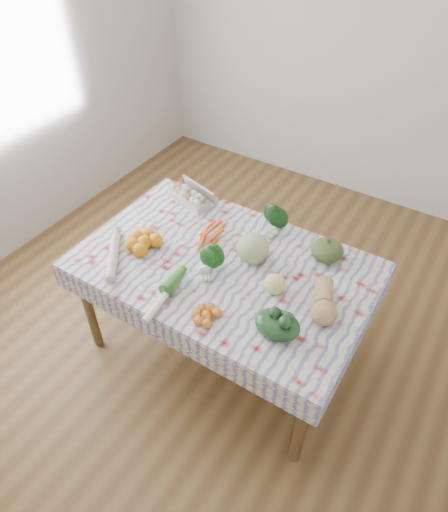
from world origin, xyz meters
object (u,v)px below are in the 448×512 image
at_px(butternut_squash, 324,300).
at_px(grapefruit, 275,284).
at_px(cabbage, 253,248).
at_px(dining_table, 224,274).
at_px(egg_carton, 189,197).
at_px(kabocha_squash, 327,250).

xyz_separation_m(butternut_squash, grapefruit, (-0.27, -0.03, -0.01)).
bearing_deg(cabbage, dining_table, -138.09).
xyz_separation_m(dining_table, egg_carton, (-0.51, 0.38, 0.13)).
relative_size(butternut_squash, grapefruit, 2.46).
height_order(egg_carton, cabbage, cabbage).
xyz_separation_m(egg_carton, butternut_squash, (1.12, -0.39, 0.02)).
bearing_deg(cabbage, kabocha_squash, 34.76).
xyz_separation_m(egg_carton, kabocha_squash, (0.99, -0.02, 0.02)).
bearing_deg(kabocha_squash, dining_table, -143.23).
bearing_deg(egg_carton, cabbage, -7.38).
bearing_deg(kabocha_squash, butternut_squash, -69.40).
distance_m(kabocha_squash, grapefruit, 0.42).
distance_m(dining_table, egg_carton, 0.65).
distance_m(dining_table, kabocha_squash, 0.61).
height_order(dining_table, grapefruit, grapefruit).
bearing_deg(grapefruit, kabocha_squash, 72.03).
relative_size(cabbage, grapefruit, 1.58).
relative_size(kabocha_squash, cabbage, 1.02).
bearing_deg(grapefruit, egg_carton, 154.05).
relative_size(cabbage, butternut_squash, 0.64).
relative_size(dining_table, grapefruit, 13.86).
bearing_deg(egg_carton, butternut_squash, -4.03).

